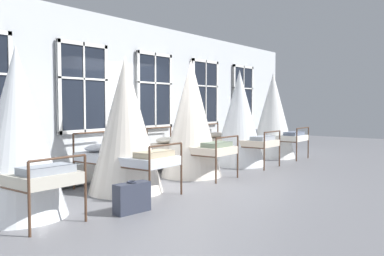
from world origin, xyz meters
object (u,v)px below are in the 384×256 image
cot_fifth (239,119)px  cot_sixth (273,116)px  cot_second (17,135)px  cot_third (126,126)px  suitcase_dark (132,198)px  cot_fourth (191,120)px

cot_fifth → cot_sixth: size_ratio=0.98×
cot_fifth → cot_sixth: 2.00m
cot_fifth → cot_sixth: bearing=-88.8°
cot_second → cot_third: 2.09m
suitcase_dark → cot_fourth: bearing=28.5°
cot_second → cot_sixth: 8.19m
cot_third → cot_fifth: (4.11, 0.05, 0.00)m
cot_second → suitcase_dark: cot_second is taller
cot_sixth → suitcase_dark: bearing=100.3°
cot_second → cot_fourth: size_ratio=0.93×
suitcase_dark → cot_fifth: bearing=20.1°
cot_second → cot_fifth: cot_fifth is taller
cot_fourth → cot_third: bearing=92.5°
cot_second → cot_fourth: cot_fourth is taller
cot_third → cot_fourth: cot_fourth is taller
cot_second → cot_fifth: (6.19, 0.06, 0.03)m
cot_fourth → cot_fifth: bearing=-89.7°
cot_second → suitcase_dark: (1.11, -1.12, -0.94)m
cot_second → cot_fifth: size_ratio=0.98×
cot_fifth → suitcase_dark: size_ratio=4.24×
cot_sixth → cot_fifth: bearing=91.4°
suitcase_dark → cot_third: bearing=56.1°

